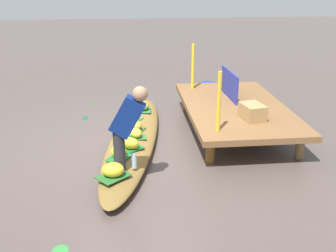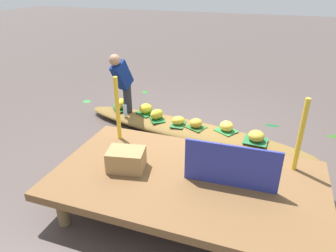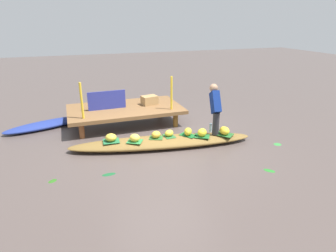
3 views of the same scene
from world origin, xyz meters
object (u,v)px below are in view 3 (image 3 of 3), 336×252
at_px(banana_bunch_3, 188,132).
at_px(vendor_person, 215,106).
at_px(vendor_boat, 162,142).
at_px(banana_bunch_4, 169,133).
at_px(banana_bunch_0, 111,137).
at_px(banana_bunch_2, 135,138).
at_px(banana_bunch_5, 202,132).
at_px(banana_bunch_1, 224,131).
at_px(water_bottle, 211,128).
at_px(moored_boat, 47,124).
at_px(banana_bunch_6, 156,135).
at_px(produce_crate, 149,100).
at_px(market_banner, 107,100).

distance_m(banana_bunch_3, vendor_person, 0.90).
bearing_deg(banana_bunch_3, vendor_boat, 175.09).
bearing_deg(banana_bunch_4, banana_bunch_0, 173.24).
distance_m(banana_bunch_0, banana_bunch_4, 1.38).
distance_m(banana_bunch_2, vendor_person, 2.08).
bearing_deg(banana_bunch_5, banana_bunch_1, -7.07).
distance_m(banana_bunch_3, water_bottle, 0.63).
xyz_separation_m(moored_boat, banana_bunch_6, (2.51, -2.24, 0.21)).
height_order(banana_bunch_3, banana_bunch_5, banana_bunch_5).
xyz_separation_m(banana_bunch_3, vendor_person, (0.68, -0.04, 0.59)).
bearing_deg(banana_bunch_1, water_bottle, 128.76).
distance_m(vendor_boat, moored_boat, 3.50).
relative_size(banana_bunch_6, produce_crate, 0.52).
relative_size(banana_bunch_4, banana_bunch_5, 0.91).
bearing_deg(moored_boat, banana_bunch_1, -50.39).
height_order(banana_bunch_1, banana_bunch_5, banana_bunch_1).
relative_size(banana_bunch_1, banana_bunch_5, 1.15).
relative_size(banana_bunch_3, banana_bunch_5, 1.06).
bearing_deg(vendor_boat, water_bottle, 8.47).
bearing_deg(banana_bunch_5, market_banner, 132.49).
xyz_separation_m(vendor_boat, moored_boat, (-2.65, 2.29, -0.02)).
relative_size(banana_bunch_5, banana_bunch_6, 1.12).
xyz_separation_m(vendor_boat, banana_bunch_3, (0.64, -0.06, 0.20)).
bearing_deg(moored_boat, water_bottle, -48.86).
xyz_separation_m(moored_boat, market_banner, (1.65, -0.40, 0.66)).
xyz_separation_m(banana_bunch_1, banana_bunch_2, (-2.17, 0.30, -0.01)).
distance_m(vendor_boat, banana_bunch_2, 0.70).
xyz_separation_m(banana_bunch_2, banana_bunch_4, (0.86, 0.04, -0.01)).
xyz_separation_m(banana_bunch_0, banana_bunch_3, (1.82, -0.26, 0.00)).
height_order(banana_bunch_6, market_banner, market_banner).
bearing_deg(water_bottle, banana_bunch_4, 177.15).
bearing_deg(produce_crate, banana_bunch_6, -101.49).
xyz_separation_m(vendor_boat, water_bottle, (1.27, -0.02, 0.21)).
relative_size(vendor_boat, banana_bunch_5, 17.25).
xyz_separation_m(banana_bunch_1, banana_bunch_3, (-0.86, 0.25, -0.00)).
xyz_separation_m(vendor_person, produce_crate, (-1.07, 2.06, -0.28)).
height_order(banana_bunch_0, banana_bunch_1, banana_bunch_1).
relative_size(banana_bunch_0, produce_crate, 0.60).
distance_m(banana_bunch_5, market_banner, 2.90).
xyz_separation_m(banana_bunch_0, vendor_person, (2.51, -0.29, 0.59)).
bearing_deg(market_banner, banana_bunch_4, -59.18).
distance_m(banana_bunch_0, banana_bunch_1, 2.73).
relative_size(banana_bunch_1, banana_bunch_6, 1.29).
height_order(moored_boat, vendor_person, vendor_person).
bearing_deg(water_bottle, banana_bunch_3, -176.38).
bearing_deg(water_bottle, banana_bunch_2, 179.47).
bearing_deg(moored_boat, banana_bunch_4, -56.81).
distance_m(banana_bunch_3, banana_bunch_4, 0.46).
distance_m(banana_bunch_3, market_banner, 2.58).
xyz_separation_m(banana_bunch_4, banana_bunch_6, (-0.33, 0.01, 0.00)).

